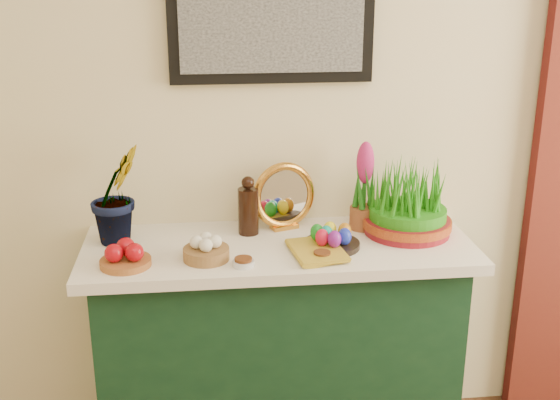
# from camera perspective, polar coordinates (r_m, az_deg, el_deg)

# --- Properties ---
(sideboard) EXTENTS (1.30, 0.45, 0.85)m
(sideboard) POSITION_cam_1_polar(r_m,az_deg,el_deg) (2.74, -0.12, -12.51)
(sideboard) COLOR #14391F
(sideboard) RESTS_ON ground
(tablecloth) EXTENTS (1.40, 0.55, 0.04)m
(tablecloth) POSITION_cam_1_polar(r_m,az_deg,el_deg) (2.54, -0.12, -3.91)
(tablecloth) COLOR white
(tablecloth) RESTS_ON sideboard
(hyacinth_green) EXTENTS (0.31, 0.31, 0.47)m
(hyacinth_green) POSITION_cam_1_polar(r_m,az_deg,el_deg) (2.54, -13.21, 1.70)
(hyacinth_green) COLOR #206A16
(hyacinth_green) RESTS_ON tablecloth
(apple_bowl) EXTENTS (0.22, 0.22, 0.09)m
(apple_bowl) POSITION_cam_1_polar(r_m,az_deg,el_deg) (2.39, -12.47, -4.44)
(apple_bowl) COLOR #985628
(apple_bowl) RESTS_ON tablecloth
(garlic_basket) EXTENTS (0.19, 0.19, 0.09)m
(garlic_basket) POSITION_cam_1_polar(r_m,az_deg,el_deg) (2.39, -6.03, -4.03)
(garlic_basket) COLOR olive
(garlic_basket) RESTS_ON tablecloth
(vinegar_cruet) EXTENTS (0.08, 0.08, 0.22)m
(vinegar_cruet) POSITION_cam_1_polar(r_m,az_deg,el_deg) (2.59, -2.59, -0.69)
(vinegar_cruet) COLOR black
(vinegar_cruet) RESTS_ON tablecloth
(mirror) EXTENTS (0.26, 0.14, 0.26)m
(mirror) POSITION_cam_1_polar(r_m,az_deg,el_deg) (2.64, 0.33, 0.28)
(mirror) COLOR gold
(mirror) RESTS_ON tablecloth
(book) EXTENTS (0.19, 0.25, 0.03)m
(book) POSITION_cam_1_polar(r_m,az_deg,el_deg) (2.41, 1.07, -4.30)
(book) COLOR gold
(book) RESTS_ON tablecloth
(spice_dish_left) EXTENTS (0.07, 0.07, 0.03)m
(spice_dish_left) POSITION_cam_1_polar(r_m,az_deg,el_deg) (2.34, -2.99, -5.07)
(spice_dish_left) COLOR silver
(spice_dish_left) RESTS_ON tablecloth
(spice_dish_right) EXTENTS (0.07, 0.07, 0.03)m
(spice_dish_right) POSITION_cam_1_polar(r_m,az_deg,el_deg) (2.39, 3.43, -4.56)
(spice_dish_right) COLOR silver
(spice_dish_right) RESTS_ON tablecloth
(egg_plate) EXTENTS (0.25, 0.25, 0.08)m
(egg_plate) POSITION_cam_1_polar(r_m,az_deg,el_deg) (2.49, 4.20, -3.17)
(egg_plate) COLOR black
(egg_plate) RESTS_ON tablecloth
(hyacinth_pink) EXTENTS (0.10, 0.10, 0.34)m
(hyacinth_pink) POSITION_cam_1_polar(r_m,az_deg,el_deg) (2.64, 6.86, 0.81)
(hyacinth_pink) COLOR brown
(hyacinth_pink) RESTS_ON tablecloth
(wheatgrass_sabzeh) EXTENTS (0.33, 0.33, 0.27)m
(wheatgrass_sabzeh) POSITION_cam_1_polar(r_m,az_deg,el_deg) (2.63, 10.38, -0.25)
(wheatgrass_sabzeh) COLOR maroon
(wheatgrass_sabzeh) RESTS_ON tablecloth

